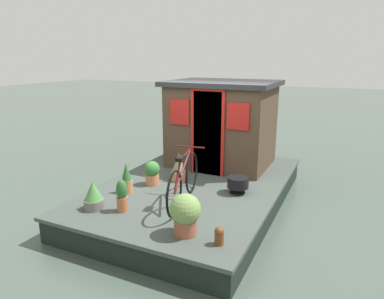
{
  "coord_description": "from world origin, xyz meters",
  "views": [
    {
      "loc": [
        -5.69,
        -2.6,
        2.78
      ],
      "look_at": [
        -0.2,
        0.0,
        1.15
      ],
      "focal_mm": 32.1,
      "sensor_mm": 36.0,
      "label": 1
    }
  ],
  "objects_px": {
    "houseboat_cabin": "(222,123)",
    "charcoal_grill": "(238,183)",
    "potted_plant_basil": "(122,196)",
    "potted_plant_mint": "(152,172)",
    "bicycle": "(184,180)",
    "potted_plant_rosemary": "(94,196)",
    "mooring_bollard": "(219,235)",
    "potted_plant_fern": "(185,213)",
    "potted_plant_lavender": "(179,167)",
    "potted_plant_ivy": "(127,179)"
  },
  "relations": [
    {
      "from": "potted_plant_mint",
      "to": "potted_plant_fern",
      "type": "relative_size",
      "value": 0.79
    },
    {
      "from": "potted_plant_basil",
      "to": "potted_plant_ivy",
      "type": "distance_m",
      "value": 0.77
    },
    {
      "from": "houseboat_cabin",
      "to": "charcoal_grill",
      "type": "height_order",
      "value": "houseboat_cabin"
    },
    {
      "from": "potted_plant_fern",
      "to": "mooring_bollard",
      "type": "distance_m",
      "value": 0.54
    },
    {
      "from": "mooring_bollard",
      "to": "potted_plant_rosemary",
      "type": "bearing_deg",
      "value": 85.72
    },
    {
      "from": "potted_plant_ivy",
      "to": "houseboat_cabin",
      "type": "bearing_deg",
      "value": -20.84
    },
    {
      "from": "potted_plant_fern",
      "to": "potted_plant_lavender",
      "type": "xyz_separation_m",
      "value": [
        1.86,
        1.06,
        -0.05
      ]
    },
    {
      "from": "potted_plant_ivy",
      "to": "mooring_bollard",
      "type": "relative_size",
      "value": 2.24
    },
    {
      "from": "potted_plant_mint",
      "to": "potted_plant_fern",
      "type": "height_order",
      "value": "potted_plant_fern"
    },
    {
      "from": "bicycle",
      "to": "potted_plant_rosemary",
      "type": "distance_m",
      "value": 1.45
    },
    {
      "from": "bicycle",
      "to": "potted_plant_rosemary",
      "type": "relative_size",
      "value": 3.67
    },
    {
      "from": "bicycle",
      "to": "potted_plant_lavender",
      "type": "bearing_deg",
      "value": 31.62
    },
    {
      "from": "charcoal_grill",
      "to": "mooring_bollard",
      "type": "xyz_separation_m",
      "value": [
        -1.78,
        -0.33,
        -0.06
      ]
    },
    {
      "from": "potted_plant_mint",
      "to": "potted_plant_rosemary",
      "type": "relative_size",
      "value": 0.98
    },
    {
      "from": "bicycle",
      "to": "charcoal_grill",
      "type": "height_order",
      "value": "bicycle"
    },
    {
      "from": "potted_plant_lavender",
      "to": "mooring_bollard",
      "type": "relative_size",
      "value": 2.25
    },
    {
      "from": "potted_plant_mint",
      "to": "potted_plant_basil",
      "type": "relative_size",
      "value": 0.89
    },
    {
      "from": "potted_plant_lavender",
      "to": "mooring_bollard",
      "type": "xyz_separation_m",
      "value": [
        -1.91,
        -1.57,
        -0.13
      ]
    },
    {
      "from": "potted_plant_fern",
      "to": "potted_plant_ivy",
      "type": "bearing_deg",
      "value": 60.74
    },
    {
      "from": "potted_plant_basil",
      "to": "bicycle",
      "type": "bearing_deg",
      "value": -46.99
    },
    {
      "from": "potted_plant_mint",
      "to": "potted_plant_lavender",
      "type": "relative_size",
      "value": 0.83
    },
    {
      "from": "houseboat_cabin",
      "to": "mooring_bollard",
      "type": "bearing_deg",
      "value": -159.68
    },
    {
      "from": "bicycle",
      "to": "potted_plant_lavender",
      "type": "xyz_separation_m",
      "value": [
        0.94,
        0.58,
        -0.14
      ]
    },
    {
      "from": "houseboat_cabin",
      "to": "mooring_bollard",
      "type": "distance_m",
      "value": 3.62
    },
    {
      "from": "houseboat_cabin",
      "to": "potted_plant_rosemary",
      "type": "bearing_deg",
      "value": 162.97
    },
    {
      "from": "potted_plant_mint",
      "to": "potted_plant_rosemary",
      "type": "height_order",
      "value": "potted_plant_rosemary"
    },
    {
      "from": "potted_plant_ivy",
      "to": "bicycle",
      "type": "bearing_deg",
      "value": -88.97
    },
    {
      "from": "houseboat_cabin",
      "to": "potted_plant_basil",
      "type": "height_order",
      "value": "houseboat_cabin"
    },
    {
      "from": "houseboat_cabin",
      "to": "potted_plant_ivy",
      "type": "distance_m",
      "value": 2.61
    },
    {
      "from": "houseboat_cabin",
      "to": "mooring_bollard",
      "type": "xyz_separation_m",
      "value": [
        -3.31,
        -1.22,
        -0.81
      ]
    },
    {
      "from": "potted_plant_basil",
      "to": "mooring_bollard",
      "type": "bearing_deg",
      "value": -99.5
    },
    {
      "from": "charcoal_grill",
      "to": "potted_plant_mint",
      "type": "bearing_deg",
      "value": 100.1
    },
    {
      "from": "bicycle",
      "to": "charcoal_grill",
      "type": "xyz_separation_m",
      "value": [
        0.8,
        -0.67,
        -0.21
      ]
    },
    {
      "from": "potted_plant_mint",
      "to": "potted_plant_fern",
      "type": "bearing_deg",
      "value": -135.51
    },
    {
      "from": "bicycle",
      "to": "mooring_bollard",
      "type": "xyz_separation_m",
      "value": [
        -0.97,
        -1.0,
        -0.27
      ]
    },
    {
      "from": "potted_plant_rosemary",
      "to": "mooring_bollard",
      "type": "height_order",
      "value": "potted_plant_rosemary"
    },
    {
      "from": "potted_plant_rosemary",
      "to": "mooring_bollard",
      "type": "bearing_deg",
      "value": -94.28
    },
    {
      "from": "potted_plant_mint",
      "to": "houseboat_cabin",
      "type": "bearing_deg",
      "value": -21.16
    },
    {
      "from": "bicycle",
      "to": "charcoal_grill",
      "type": "bearing_deg",
      "value": -39.7
    },
    {
      "from": "houseboat_cabin",
      "to": "potted_plant_rosemary",
      "type": "relative_size",
      "value": 4.94
    },
    {
      "from": "potted_plant_basil",
      "to": "potted_plant_mint",
      "type": "bearing_deg",
      "value": 9.33
    },
    {
      "from": "bicycle",
      "to": "potted_plant_lavender",
      "type": "height_order",
      "value": "bicycle"
    },
    {
      "from": "potted_plant_mint",
      "to": "mooring_bollard",
      "type": "xyz_separation_m",
      "value": [
        -1.49,
        -1.93,
        -0.11
      ]
    },
    {
      "from": "potted_plant_basil",
      "to": "potted_plant_lavender",
      "type": "bearing_deg",
      "value": -5.53
    },
    {
      "from": "potted_plant_ivy",
      "to": "charcoal_grill",
      "type": "distance_m",
      "value": 1.97
    },
    {
      "from": "potted_plant_mint",
      "to": "potted_plant_lavender",
      "type": "distance_m",
      "value": 0.55
    },
    {
      "from": "potted_plant_basil",
      "to": "potted_plant_fern",
      "type": "bearing_deg",
      "value": -101.09
    },
    {
      "from": "potted_plant_ivy",
      "to": "potted_plant_rosemary",
      "type": "relative_size",
      "value": 1.18
    },
    {
      "from": "charcoal_grill",
      "to": "potted_plant_ivy",
      "type": "bearing_deg",
      "value": 114.7
    },
    {
      "from": "mooring_bollard",
      "to": "potted_plant_basil",
      "type": "bearing_deg",
      "value": 80.5
    }
  ]
}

